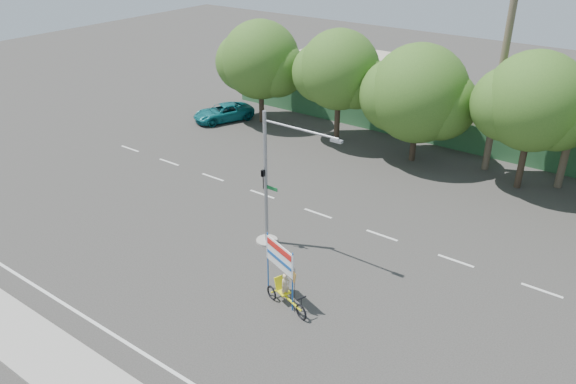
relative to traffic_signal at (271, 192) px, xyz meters
The scene contains 11 objects.
ground 5.40m from the traffic_signal, 61.13° to the right, with size 120.00×120.00×0.00m, color #33302D.
fence 17.76m from the traffic_signal, 82.85° to the left, with size 38.00×0.08×2.00m, color #336B3D.
building_left 23.38m from the traffic_signal, 109.52° to the left, with size 12.00×8.00×4.00m, color #B8AB93.
tree_far_left 18.45m from the traffic_signal, 130.22° to the left, with size 7.14×6.00×7.96m.
tree_left 14.99m from the traffic_signal, 109.08° to the left, with size 6.66×5.60×8.07m.
tree_center 14.15m from the traffic_signal, 85.33° to the left, with size 7.62×6.40×7.85m.
tree_right 16.38m from the traffic_signal, 59.83° to the left, with size 6.90×5.80×8.36m.
palm_short 17.56m from the traffic_signal, 69.84° to the left, with size 3.73×3.79×14.45m.
traffic_signal is the anchor object (origin of this frame).
trike_billboard 5.11m from the traffic_signal, 45.96° to the right, with size 2.82×1.28×2.92m.
pickup_truck 19.16m from the traffic_signal, 139.33° to the left, with size 2.22×4.81×1.34m, color #106A71.
Camera 1 is at (12.84, -15.14, 15.29)m, focal length 35.00 mm.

